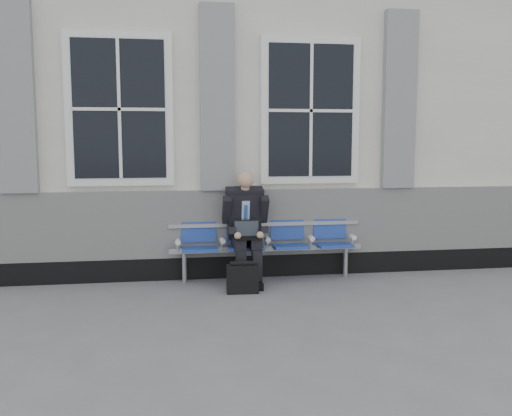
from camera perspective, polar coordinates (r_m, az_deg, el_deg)
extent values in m
plane|color=slate|center=(6.56, 5.37, -9.72)|extent=(70.00, 70.00, 0.00)
cube|color=silver|center=(9.72, 0.40, 8.26)|extent=(14.00, 4.00, 4.20)
cube|color=black|center=(7.91, 2.76, -5.68)|extent=(14.00, 0.10, 0.30)
cube|color=silver|center=(7.79, 2.80, -1.39)|extent=(14.00, 0.08, 0.90)
cube|color=gray|center=(7.77, -22.90, 10.25)|extent=(0.45, 0.14, 2.40)
cube|color=gray|center=(7.58, -3.89, 10.88)|extent=(0.45, 0.14, 2.40)
cube|color=gray|center=(8.18, 14.13, 10.39)|extent=(0.45, 0.14, 2.40)
cube|color=white|center=(7.58, -13.48, 9.56)|extent=(1.35, 0.10, 1.95)
cube|color=black|center=(7.53, -13.51, 9.58)|extent=(1.15, 0.02, 1.75)
cube|color=white|center=(7.80, 5.43, 9.65)|extent=(1.35, 0.10, 1.95)
cube|color=black|center=(7.75, 5.52, 9.66)|extent=(1.15, 0.02, 1.75)
cube|color=#9EA0A3|center=(7.65, 1.09, -4.05)|extent=(2.60, 0.07, 0.07)
cube|color=#9EA0A3|center=(7.71, 0.94, -1.62)|extent=(2.60, 0.05, 0.05)
cylinder|color=#9EA0A3|center=(7.58, -7.18, -5.94)|extent=(0.06, 0.06, 0.39)
cylinder|color=#9EA0A3|center=(7.95, 8.95, -5.36)|extent=(0.06, 0.06, 0.39)
cube|color=navy|center=(7.46, -5.65, -4.13)|extent=(0.46, 0.42, 0.07)
cube|color=navy|center=(7.62, -5.76, -1.91)|extent=(0.46, 0.10, 0.40)
cube|color=navy|center=(7.52, -1.07, -4.01)|extent=(0.46, 0.42, 0.07)
cube|color=navy|center=(7.68, -1.28, -1.81)|extent=(0.46, 0.10, 0.40)
cube|color=navy|center=(7.62, 3.42, -3.87)|extent=(0.46, 0.42, 0.07)
cube|color=navy|center=(7.78, 3.10, -1.70)|extent=(0.46, 0.10, 0.40)
cube|color=navy|center=(7.77, 7.76, -3.72)|extent=(0.46, 0.42, 0.07)
cube|color=navy|center=(7.92, 7.35, -1.59)|extent=(0.46, 0.10, 0.40)
cylinder|color=white|center=(7.46, -7.82, -3.38)|extent=(0.07, 0.12, 0.07)
cylinder|color=white|center=(7.49, -3.38, -3.28)|extent=(0.07, 0.12, 0.07)
cylinder|color=white|center=(7.57, 1.15, -3.16)|extent=(0.07, 0.12, 0.07)
cylinder|color=white|center=(7.70, 5.56, -3.02)|extent=(0.07, 0.12, 0.07)
cylinder|color=white|center=(7.86, 9.66, -2.88)|extent=(0.07, 0.12, 0.07)
cube|color=black|center=(7.22, -1.44, -7.77)|extent=(0.11, 0.27, 0.09)
cube|color=black|center=(7.25, 0.17, -7.71)|extent=(0.11, 0.27, 0.09)
cube|color=black|center=(7.23, -1.51, -6.12)|extent=(0.12, 0.13, 0.47)
cube|color=black|center=(7.26, 0.09, -6.07)|extent=(0.12, 0.13, 0.47)
cube|color=black|center=(7.39, -1.74, -3.49)|extent=(0.14, 0.46, 0.14)
cube|color=black|center=(7.41, -0.18, -3.45)|extent=(0.14, 0.46, 0.14)
cube|color=black|center=(7.55, -1.18, -0.68)|extent=(0.43, 0.35, 0.64)
cube|color=#A9BEDE|center=(7.42, -1.05, -0.65)|extent=(0.10, 0.10, 0.36)
cube|color=#2357A4|center=(7.42, -1.04, -0.81)|extent=(0.05, 0.08, 0.30)
cube|color=black|center=(7.48, -1.15, 1.61)|extent=(0.49, 0.24, 0.15)
cylinder|color=tan|center=(7.42, -1.10, 2.13)|extent=(0.11, 0.11, 0.10)
sphere|color=tan|center=(7.36, -1.04, 2.88)|extent=(0.21, 0.21, 0.21)
cube|color=black|center=(7.41, -2.95, -0.19)|extent=(0.10, 0.29, 0.38)
cube|color=black|center=(7.47, 0.79, -0.12)|extent=(0.10, 0.29, 0.38)
cube|color=black|center=(7.26, -2.47, -2.28)|extent=(0.09, 0.32, 0.14)
cube|color=black|center=(7.32, 0.71, -2.20)|extent=(0.09, 0.32, 0.14)
sphere|color=tan|center=(7.14, -1.85, -2.78)|extent=(0.09, 0.09, 0.09)
sphere|color=tan|center=(7.18, 0.42, -2.72)|extent=(0.09, 0.09, 0.09)
cube|color=black|center=(7.25, -0.80, -3.04)|extent=(0.34, 0.23, 0.02)
cube|color=black|center=(7.34, -0.93, -2.06)|extent=(0.34, 0.09, 0.22)
cube|color=black|center=(7.34, -0.93, -2.07)|extent=(0.31, 0.07, 0.18)
cube|color=black|center=(7.02, -1.35, -7.12)|extent=(0.39, 0.18, 0.35)
cylinder|color=black|center=(6.98, -1.36, -5.58)|extent=(0.31, 0.08, 0.06)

